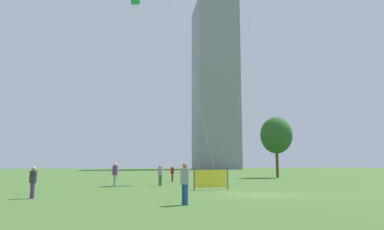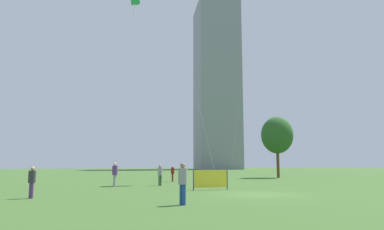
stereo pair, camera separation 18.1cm
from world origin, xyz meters
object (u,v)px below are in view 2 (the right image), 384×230
(person_standing_4, at_px, (183,180))
(distant_highrise_0, at_px, (216,86))
(person_standing_1, at_px, (173,172))
(person_standing_3, at_px, (160,173))
(park_tree_1, at_px, (277,135))
(person_standing_0, at_px, (115,173))
(person_standing_2, at_px, (32,180))
(event_banner, at_px, (211,179))

(person_standing_4, distance_m, distant_highrise_0, 120.75)
(person_standing_1, relative_size, distant_highrise_0, 0.03)
(person_standing_3, distance_m, park_tree_1, 22.57)
(person_standing_3, relative_size, person_standing_4, 0.96)
(person_standing_3, height_order, park_tree_1, park_tree_1)
(person_standing_1, distance_m, park_tree_1, 17.33)
(person_standing_0, height_order, person_standing_1, person_standing_0)
(person_standing_3, xyz_separation_m, park_tree_1, (19.13, 11.10, 4.48))
(park_tree_1, bearing_deg, person_standing_0, -153.96)
(person_standing_2, bearing_deg, person_standing_3, 104.70)
(person_standing_4, bearing_deg, person_standing_2, -149.78)
(person_standing_4, height_order, event_banner, person_standing_4)
(person_standing_1, xyz_separation_m, person_standing_3, (-3.15, -6.19, 0.06))
(event_banner, bearing_deg, person_standing_0, 133.40)
(person_standing_0, distance_m, park_tree_1, 25.68)
(person_standing_4, relative_size, event_banner, 0.71)
(person_standing_1, relative_size, person_standing_4, 0.90)
(person_standing_1, relative_size, person_standing_2, 1.00)
(distant_highrise_0, xyz_separation_m, event_banner, (-47.26, -96.82, -30.61))
(distant_highrise_0, bearing_deg, person_standing_2, -106.32)
(person_standing_0, xyz_separation_m, person_standing_2, (-5.46, -7.98, -0.14))
(person_standing_3, height_order, person_standing_4, person_standing_4)
(park_tree_1, bearing_deg, person_standing_2, -145.90)
(person_standing_1, relative_size, park_tree_1, 0.20)
(person_standing_2, xyz_separation_m, person_standing_3, (9.06, 7.99, 0.06))
(person_standing_2, relative_size, event_banner, 0.64)
(person_standing_1, distance_m, event_banner, 11.99)
(event_banner, bearing_deg, person_standing_1, 83.58)
(person_standing_0, bearing_deg, person_standing_1, -26.36)
(person_standing_3, bearing_deg, event_banner, -104.32)
(person_standing_0, relative_size, person_standing_3, 1.08)
(person_standing_3, bearing_deg, person_standing_0, 148.24)
(person_standing_1, bearing_deg, distant_highrise_0, 1.37)
(person_standing_4, relative_size, park_tree_1, 0.22)
(person_standing_2, bearing_deg, distant_highrise_0, 122.91)
(person_standing_1, xyz_separation_m, person_standing_2, (-12.21, -14.18, 0.00))
(person_standing_4, bearing_deg, park_tree_1, 120.84)
(person_standing_1, xyz_separation_m, park_tree_1, (15.98, 4.91, 4.55))
(person_standing_3, bearing_deg, distant_highrise_0, 29.85)
(person_standing_1, height_order, person_standing_4, person_standing_4)
(person_standing_1, xyz_separation_m, event_banner, (-1.34, -11.91, -0.19))
(park_tree_1, height_order, distant_highrise_0, distant_highrise_0)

